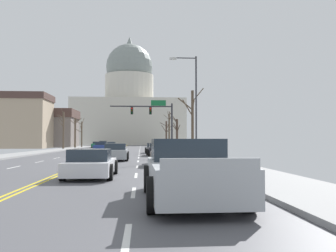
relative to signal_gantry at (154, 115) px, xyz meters
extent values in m
cube|color=#4F4F54|center=(-5.34, -16.19, -4.74)|extent=(14.00, 180.00, 0.06)
cube|color=yellow|center=(-5.46, -16.19, -4.70)|extent=(0.10, 176.40, 0.00)
cube|color=yellow|center=(-5.22, -16.19, -4.70)|extent=(0.10, 176.40, 0.00)
cube|color=silver|center=(-1.84, -40.29, -4.70)|extent=(0.12, 2.20, 0.00)
cube|color=silver|center=(-1.84, -35.09, -4.70)|extent=(0.12, 2.20, 0.00)
cube|color=silver|center=(-1.84, -29.89, -4.70)|extent=(0.12, 2.20, 0.00)
cube|color=silver|center=(-1.84, -24.69, -4.70)|extent=(0.12, 2.20, 0.00)
cube|color=silver|center=(-1.84, -19.49, -4.70)|extent=(0.12, 2.20, 0.00)
cube|color=silver|center=(-1.84, -14.29, -4.70)|extent=(0.12, 2.20, 0.00)
cube|color=silver|center=(-1.84, -9.09, -4.70)|extent=(0.12, 2.20, 0.00)
cube|color=silver|center=(-1.84, -3.89, -4.70)|extent=(0.12, 2.20, 0.00)
cube|color=silver|center=(-1.84, 1.31, -4.70)|extent=(0.12, 2.20, 0.00)
cube|color=silver|center=(-1.84, 6.51, -4.70)|extent=(0.12, 2.20, 0.00)
cube|color=silver|center=(-1.84, 11.71, -4.70)|extent=(0.12, 2.20, 0.00)
cube|color=silver|center=(-1.84, 16.91, -4.70)|extent=(0.12, 2.20, 0.00)
cube|color=silver|center=(-1.84, 22.11, -4.70)|extent=(0.12, 2.20, 0.00)
cube|color=silver|center=(-1.84, 27.31, -4.70)|extent=(0.12, 2.20, 0.00)
cube|color=silver|center=(-1.84, 32.51, -4.70)|extent=(0.12, 2.20, 0.00)
cube|color=silver|center=(-1.84, 37.71, -4.70)|extent=(0.12, 2.20, 0.00)
cube|color=silver|center=(-1.84, 42.91, -4.70)|extent=(0.12, 2.20, 0.00)
cube|color=silver|center=(-1.84, 48.11, -4.70)|extent=(0.12, 2.20, 0.00)
cube|color=silver|center=(-8.84, -24.69, -4.70)|extent=(0.12, 2.20, 0.00)
cube|color=silver|center=(-8.84, -19.49, -4.70)|extent=(0.12, 2.20, 0.00)
cube|color=silver|center=(-8.84, -14.29, -4.70)|extent=(0.12, 2.20, 0.00)
cube|color=silver|center=(-8.84, -9.09, -4.70)|extent=(0.12, 2.20, 0.00)
cube|color=silver|center=(-8.84, -3.89, -4.70)|extent=(0.12, 2.20, 0.00)
cube|color=silver|center=(-8.84, 1.31, -4.70)|extent=(0.12, 2.20, 0.00)
cube|color=silver|center=(-8.84, 6.51, -4.70)|extent=(0.12, 2.20, 0.00)
cube|color=silver|center=(-8.84, 11.71, -4.70)|extent=(0.12, 2.20, 0.00)
cube|color=silver|center=(-8.84, 16.91, -4.70)|extent=(0.12, 2.20, 0.00)
cube|color=silver|center=(-8.84, 22.11, -4.70)|extent=(0.12, 2.20, 0.00)
cube|color=silver|center=(-8.84, 27.31, -4.70)|extent=(0.12, 2.20, 0.00)
cube|color=silver|center=(-8.84, 32.51, -4.70)|extent=(0.12, 2.20, 0.00)
cube|color=silver|center=(-8.84, 37.71, -4.70)|extent=(0.12, 2.20, 0.00)
cube|color=silver|center=(-8.84, 42.91, -4.70)|extent=(0.12, 2.20, 0.00)
cube|color=silver|center=(-8.84, 48.11, -4.70)|extent=(0.12, 2.20, 0.00)
cube|color=gray|center=(3.16, -16.19, -4.64)|extent=(3.00, 180.00, 0.14)
cylinder|color=#28282D|center=(2.26, 0.01, -1.55)|extent=(0.22, 0.22, 6.04)
cylinder|color=#28282D|center=(-1.64, 0.01, 1.07)|extent=(7.80, 0.16, 0.16)
cube|color=black|center=(-0.47, 0.01, 0.51)|extent=(0.32, 0.28, 0.92)
sphere|color=red|center=(-0.47, -0.15, 0.79)|extent=(0.22, 0.22, 0.22)
sphere|color=#332B05|center=(-0.47, -0.15, 0.51)|extent=(0.22, 0.22, 0.22)
sphere|color=black|center=(-0.47, -0.15, 0.23)|extent=(0.22, 0.22, 0.22)
cube|color=black|center=(-2.81, 0.01, 0.51)|extent=(0.32, 0.28, 0.92)
sphere|color=red|center=(-2.81, -0.15, 0.79)|extent=(0.22, 0.22, 0.22)
sphere|color=#332B05|center=(-2.81, -0.15, 0.51)|extent=(0.22, 0.22, 0.22)
sphere|color=black|center=(-2.81, -0.15, 0.23)|extent=(0.22, 0.22, 0.22)
cube|color=#146033|center=(0.54, 0.03, 1.52)|extent=(1.90, 0.06, 0.70)
cylinder|color=#333338|center=(2.86, -16.58, -0.43)|extent=(0.14, 0.14, 8.28)
cylinder|color=#333338|center=(1.91, -16.58, 3.57)|extent=(1.90, 0.09, 0.09)
cube|color=#B2B2AD|center=(0.96, -16.58, 3.50)|extent=(0.56, 0.24, 0.16)
cube|color=beige|center=(-5.34, 66.19, 2.08)|extent=(33.20, 18.92, 13.58)
cylinder|color=beige|center=(-5.34, 66.19, 12.78)|extent=(14.80, 14.80, 7.82)
sphere|color=gray|center=(-5.34, 66.19, 19.19)|extent=(14.28, 14.28, 14.28)
cone|color=gray|center=(-5.34, 66.19, 27.53)|extent=(1.80, 1.80, 2.40)
cube|color=#9EA3A8|center=(-0.16, -3.40, -4.26)|extent=(1.86, 4.37, 0.57)
cube|color=#232D38|center=(-0.16, -3.54, -3.75)|extent=(1.62, 2.16, 0.44)
cylinder|color=black|center=(-1.08, -2.06, -4.39)|extent=(0.23, 0.64, 0.64)
cylinder|color=black|center=(0.72, -2.03, -4.39)|extent=(0.23, 0.64, 0.64)
cylinder|color=black|center=(-1.04, -4.76, -4.39)|extent=(0.23, 0.64, 0.64)
cylinder|color=black|center=(0.76, -4.73, -4.39)|extent=(0.23, 0.64, 0.64)
cube|color=black|center=(-0.09, -10.47, -4.22)|extent=(1.89, 4.29, 0.65)
cube|color=#232D38|center=(-0.07, -10.81, -3.69)|extent=(1.59, 2.08, 0.41)
cylinder|color=black|center=(-1.00, -9.20, -4.39)|extent=(0.24, 0.65, 0.64)
cylinder|color=black|center=(0.73, -9.13, -4.39)|extent=(0.24, 0.65, 0.64)
cylinder|color=black|center=(-0.90, -11.82, -4.39)|extent=(0.24, 0.65, 0.64)
cylinder|color=black|center=(0.83, -11.75, -4.39)|extent=(0.24, 0.65, 0.64)
cube|color=#9EA3A8|center=(-3.56, -17.90, -4.22)|extent=(1.81, 4.65, 0.66)
cube|color=#232D38|center=(-3.56, -18.20, -3.65)|extent=(1.56, 2.17, 0.46)
cylinder|color=black|center=(-4.45, -16.48, -4.39)|extent=(0.23, 0.64, 0.64)
cylinder|color=black|center=(-2.72, -16.45, -4.39)|extent=(0.23, 0.64, 0.64)
cylinder|color=black|center=(-4.40, -19.35, -4.39)|extent=(0.23, 0.64, 0.64)
cylinder|color=black|center=(-2.67, -19.31, -4.39)|extent=(0.23, 0.64, 0.64)
cube|color=#6B6056|center=(-0.12, -23.53, -4.22)|extent=(2.00, 4.38, 0.65)
cube|color=#232D38|center=(-0.13, -23.85, -3.68)|extent=(1.71, 2.14, 0.43)
cylinder|color=black|center=(-1.01, -22.16, -4.39)|extent=(0.24, 0.65, 0.64)
cylinder|color=black|center=(0.86, -22.22, -4.39)|extent=(0.24, 0.65, 0.64)
cylinder|color=black|center=(-1.09, -24.84, -4.39)|extent=(0.24, 0.65, 0.64)
cylinder|color=black|center=(0.77, -24.90, -4.39)|extent=(0.24, 0.65, 0.64)
cube|color=silver|center=(-3.72, -30.50, -4.27)|extent=(1.81, 4.30, 0.55)
cube|color=#232D38|center=(-3.72, -30.85, -3.76)|extent=(1.59, 1.92, 0.47)
cylinder|color=black|center=(-4.61, -29.16, -4.39)|extent=(0.22, 0.64, 0.64)
cylinder|color=black|center=(-2.81, -29.17, -4.39)|extent=(0.22, 0.64, 0.64)
cylinder|color=black|center=(-4.62, -31.82, -4.39)|extent=(0.22, 0.64, 0.64)
cylinder|color=black|center=(-2.82, -31.83, -4.39)|extent=(0.22, 0.64, 0.64)
cube|color=#ADB2B7|center=(-0.35, -36.69, -4.09)|extent=(2.11, 5.38, 0.79)
cube|color=#1E2833|center=(-0.35, -35.94, -3.41)|extent=(1.92, 1.84, 0.59)
cube|color=#ADB2B7|center=(-0.32, -39.31, -3.59)|extent=(1.90, 0.12, 0.22)
cylinder|color=black|center=(-1.39, -35.09, -4.31)|extent=(0.29, 0.80, 0.80)
cylinder|color=black|center=(0.67, -35.07, -4.31)|extent=(0.29, 0.80, 0.80)
cylinder|color=black|center=(-1.36, -38.31, -4.31)|extent=(0.29, 0.80, 0.80)
cylinder|color=black|center=(0.70, -38.29, -4.31)|extent=(0.29, 0.80, 0.80)
cube|color=navy|center=(-7.31, 6.27, -4.22)|extent=(1.88, 4.64, 0.66)
cube|color=#232D38|center=(-7.31, 6.63, -3.65)|extent=(1.62, 2.07, 0.47)
cylinder|color=black|center=(-6.38, 4.85, -4.39)|extent=(0.23, 0.64, 0.64)
cylinder|color=black|center=(-8.19, 4.82, -4.39)|extent=(0.23, 0.64, 0.64)
cylinder|color=black|center=(-6.43, 7.71, -4.39)|extent=(0.23, 0.64, 0.64)
cylinder|color=black|center=(-8.23, 7.68, -4.39)|extent=(0.23, 0.64, 0.64)
cube|color=silver|center=(-6.98, 18.14, -4.25)|extent=(1.86, 4.54, 0.60)
cube|color=#232D38|center=(-6.99, 18.38, -3.74)|extent=(1.62, 2.06, 0.42)
cylinder|color=black|center=(-6.06, 16.75, -4.39)|extent=(0.23, 0.64, 0.64)
cylinder|color=black|center=(-7.88, 16.73, -4.39)|extent=(0.23, 0.64, 0.64)
cylinder|color=black|center=(-6.09, 19.55, -4.39)|extent=(0.23, 0.64, 0.64)
cylinder|color=black|center=(-7.91, 19.54, -4.39)|extent=(0.23, 0.64, 0.64)
cube|color=#1E7247|center=(-10.41, 27.56, -4.23)|extent=(1.96, 4.58, 0.63)
cube|color=#232D38|center=(-10.42, 27.97, -3.73)|extent=(1.68, 1.97, 0.38)
cylinder|color=black|center=(-9.45, 26.17, -4.39)|extent=(0.23, 0.64, 0.64)
cylinder|color=black|center=(-11.30, 26.13, -4.39)|extent=(0.23, 0.64, 0.64)
cylinder|color=black|center=(-9.51, 28.99, -4.39)|extent=(0.23, 0.64, 0.64)
cylinder|color=black|center=(-11.37, 28.94, -4.39)|extent=(0.23, 0.64, 0.64)
cube|color=#6B6056|center=(-10.52, 39.72, -4.21)|extent=(1.85, 4.50, 0.68)
cube|color=#232D38|center=(-10.52, 39.92, -3.65)|extent=(1.61, 1.94, 0.44)
cylinder|color=black|center=(-9.60, 38.33, -4.39)|extent=(0.22, 0.64, 0.64)
cylinder|color=black|center=(-11.41, 38.32, -4.39)|extent=(0.22, 0.64, 0.64)
cylinder|color=black|center=(-9.62, 41.11, -4.39)|extent=(0.22, 0.64, 0.64)
cylinder|color=black|center=(-11.43, 41.10, -4.39)|extent=(0.22, 0.64, 0.64)
cube|color=slate|center=(-20.44, 31.46, -1.71)|extent=(10.01, 9.92, 6.00)
cube|color=#47332D|center=(-20.44, 31.46, 2.17)|extent=(10.41, 10.31, 1.77)
cube|color=tan|center=(-23.58, 22.45, -0.34)|extent=(9.76, 8.28, 8.74)
cube|color=#47332D|center=(-23.58, 22.45, 4.64)|extent=(10.15, 8.61, 1.20)
cylinder|color=#4C3D2D|center=(3.25, -11.67, -1.50)|extent=(0.26, 0.26, 6.13)
cylinder|color=#4C3D2D|center=(2.58, -11.47, 0.29)|extent=(1.45, 0.54, 1.25)
cylinder|color=#4C3D2D|center=(3.82, -11.37, 1.18)|extent=(1.25, 0.70, 1.45)
cylinder|color=#4C3D2D|center=(3.37, -11.37, 0.24)|extent=(0.38, 0.71, 0.92)
cylinder|color=#4C3D2D|center=(2.77, -11.68, -0.11)|extent=(1.04, 0.14, 1.62)
cylinder|color=brown|center=(-13.68, 21.53, -1.87)|extent=(0.35, 0.35, 5.40)
cylinder|color=brown|center=(-13.76, 21.00, 0.10)|extent=(0.23, 1.09, 0.61)
cylinder|color=brown|center=(-14.21, 21.73, 0.10)|extent=(1.14, 0.52, 0.94)
cylinder|color=brown|center=(-13.15, 21.23, 0.24)|extent=(1.17, 0.71, 1.14)
cylinder|color=brown|center=(-13.74, 21.89, 0.34)|extent=(0.20, 0.80, 1.05)
cylinder|color=brown|center=(-13.08, 21.41, 0.45)|extent=(1.25, 0.30, 0.69)
cylinder|color=brown|center=(-13.59, 21.86, 0.10)|extent=(0.25, 0.73, 0.81)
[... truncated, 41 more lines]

